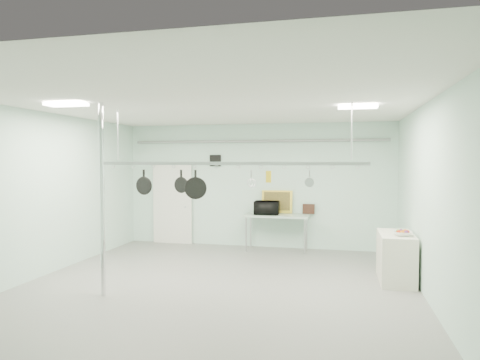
% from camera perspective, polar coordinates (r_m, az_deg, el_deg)
% --- Properties ---
extents(floor, '(8.00, 8.00, 0.00)m').
position_cam_1_polar(floor, '(7.58, -3.79, -14.66)').
color(floor, gray).
rests_on(floor, ground).
extents(ceiling, '(7.00, 8.00, 0.02)m').
position_cam_1_polar(ceiling, '(7.30, -3.87, 10.00)').
color(ceiling, silver).
rests_on(ceiling, back_wall).
extents(back_wall, '(7.00, 0.02, 3.20)m').
position_cam_1_polar(back_wall, '(11.14, 2.16, -0.74)').
color(back_wall, silver).
rests_on(back_wall, floor).
extents(right_wall, '(0.02, 8.00, 3.20)m').
position_cam_1_polar(right_wall, '(7.09, 24.30, -2.89)').
color(right_wall, silver).
rests_on(right_wall, floor).
extents(door, '(1.10, 0.10, 2.20)m').
position_cam_1_polar(door, '(11.79, -8.95, -3.26)').
color(door, silver).
rests_on(door, floor).
extents(wall_vent, '(0.30, 0.04, 0.30)m').
position_cam_1_polar(wall_vent, '(11.36, -3.31, 2.61)').
color(wall_vent, black).
rests_on(wall_vent, back_wall).
extents(conduit_pipe, '(6.60, 0.07, 0.07)m').
position_cam_1_polar(conduit_pipe, '(11.04, 2.09, 5.21)').
color(conduit_pipe, gray).
rests_on(conduit_pipe, back_wall).
extents(chrome_pole, '(0.08, 0.08, 3.20)m').
position_cam_1_polar(chrome_pole, '(7.41, -17.90, -2.55)').
color(chrome_pole, silver).
rests_on(chrome_pole, floor).
extents(prep_table, '(1.60, 0.70, 0.91)m').
position_cam_1_polar(prep_table, '(10.73, 4.92, -4.99)').
color(prep_table, '#A0BCAA').
rests_on(prep_table, floor).
extents(side_cabinet, '(0.60, 1.20, 0.90)m').
position_cam_1_polar(side_cabinet, '(8.58, 20.05, -9.66)').
color(side_cabinet, beige).
rests_on(side_cabinet, floor).
extents(pot_rack, '(4.80, 0.06, 1.00)m').
position_cam_1_polar(pot_rack, '(7.47, -1.70, 2.45)').
color(pot_rack, '#B7B7BC').
rests_on(pot_rack, ceiling).
extents(light_panel_left, '(0.65, 0.30, 0.05)m').
position_cam_1_polar(light_panel_left, '(7.54, -22.17, 9.34)').
color(light_panel_left, white).
rests_on(light_panel_left, ceiling).
extents(light_panel_right, '(0.65, 0.30, 0.05)m').
position_cam_1_polar(light_panel_right, '(7.58, 15.41, 9.40)').
color(light_panel_right, white).
rests_on(light_panel_right, ceiling).
extents(microwave, '(0.61, 0.42, 0.33)m').
position_cam_1_polar(microwave, '(10.69, 3.60, -3.72)').
color(microwave, black).
rests_on(microwave, prep_table).
extents(coffee_canister, '(0.17, 0.17, 0.22)m').
position_cam_1_polar(coffee_canister, '(10.58, 4.71, -4.10)').
color(coffee_canister, silver).
rests_on(coffee_canister, prep_table).
extents(painting_large, '(0.79, 0.17, 0.58)m').
position_cam_1_polar(painting_large, '(10.99, 4.96, -2.91)').
color(painting_large, gold).
rests_on(painting_large, prep_table).
extents(painting_small, '(0.30, 0.10, 0.25)m').
position_cam_1_polar(painting_small, '(10.92, 9.14, -3.84)').
color(painting_small, black).
rests_on(painting_small, prep_table).
extents(fruit_bowl, '(0.35, 0.35, 0.08)m').
position_cam_1_polar(fruit_bowl, '(8.26, 20.86, -6.69)').
color(fruit_bowl, white).
rests_on(fruit_bowl, side_cabinet).
extents(skillet_left, '(0.34, 0.11, 0.44)m').
position_cam_1_polar(skillet_left, '(8.04, -12.70, -0.19)').
color(skillet_left, black).
rests_on(skillet_left, pot_rack).
extents(skillet_mid, '(0.29, 0.12, 0.40)m').
position_cam_1_polar(skillet_mid, '(7.75, -7.85, -0.13)').
color(skillet_mid, black).
rests_on(skillet_mid, pot_rack).
extents(skillet_right, '(0.40, 0.15, 0.53)m').
position_cam_1_polar(skillet_right, '(7.66, -5.95, -0.64)').
color(skillet_right, black).
rests_on(skillet_right, pot_rack).
extents(whisk, '(0.18, 0.18, 0.28)m').
position_cam_1_polar(whisk, '(7.38, 1.53, 0.22)').
color(whisk, silver).
rests_on(whisk, pot_rack).
extents(grater, '(0.09, 0.04, 0.22)m').
position_cam_1_polar(grater, '(7.33, 3.83, 0.44)').
color(grater, gold).
rests_on(grater, pot_rack).
extents(saucepan, '(0.16, 0.09, 0.27)m').
position_cam_1_polar(saucepan, '(7.25, 9.26, 0.18)').
color(saucepan, '#BCBDC1').
rests_on(saucepan, pot_rack).
extents(fruit_cluster, '(0.24, 0.24, 0.09)m').
position_cam_1_polar(fruit_cluster, '(8.25, 20.86, -6.42)').
color(fruit_cluster, '#B32810').
rests_on(fruit_cluster, fruit_bowl).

